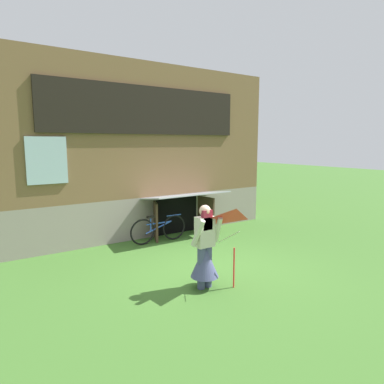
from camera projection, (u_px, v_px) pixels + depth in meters
name	position (u px, v px, depth m)	size (l,w,h in m)	color
ground_plane	(214.00, 270.00, 7.17)	(60.00, 60.00, 0.00)	#3D6B28
log_house	(112.00, 150.00, 11.57)	(8.31, 6.67, 4.83)	gray
person	(205.00, 254.00, 6.20)	(0.61, 0.52, 1.56)	#474C75
kite	(236.00, 230.00, 5.84)	(0.93, 1.00, 1.41)	red
bicycle_blue	(159.00, 229.00, 9.12)	(1.64, 0.09, 0.75)	black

